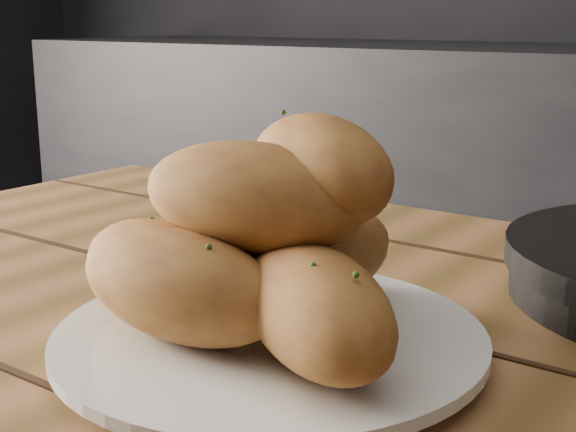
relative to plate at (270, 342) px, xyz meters
The scene contains 3 objects.
counter 1.41m from the plate, 99.86° to the left, with size 2.80×0.60×0.90m, color black.
plate is the anchor object (origin of this frame).
bread_rolls 0.06m from the plate, 150.01° to the right, with size 0.28×0.24×0.14m.
Camera 1 is at (0.53, -0.04, 0.97)m, focal length 50.00 mm.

